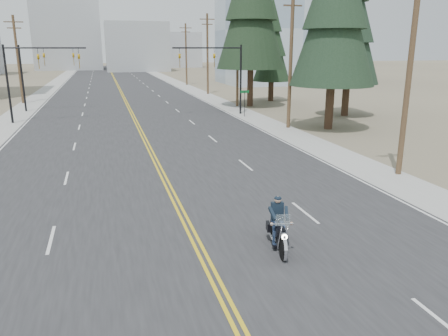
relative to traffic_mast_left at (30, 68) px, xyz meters
name	(u,v)px	position (x,y,z in m)	size (l,w,h in m)	color
ground_plane	(212,275)	(8.98, -32.00, -4.94)	(400.00, 400.00, 0.00)	#776D56
road	(118,87)	(8.98, 38.00, -4.93)	(20.00, 200.00, 0.01)	#303033
sidewalk_left	(50,88)	(-2.52, 38.00, -4.93)	(3.00, 200.00, 0.01)	#A5A5A0
sidewalk_right	(182,85)	(20.48, 38.00, -4.93)	(3.00, 200.00, 0.01)	#A5A5A0
traffic_mast_left	(30,68)	(0.00, 0.00, 0.00)	(7.10, 0.26, 7.00)	black
traffic_mast_right	(222,66)	(17.95, 0.00, 0.00)	(7.10, 0.26, 7.00)	black
traffic_mast_far	(38,66)	(-0.33, 8.00, -0.06)	(6.10, 0.26, 7.00)	black
street_sign	(245,99)	(19.78, -2.00, -3.13)	(0.90, 0.06, 2.62)	black
utility_pole_a	(410,67)	(21.48, -24.00, 0.79)	(2.20, 0.30, 11.00)	brown
utility_pole_b	(291,57)	(21.48, -9.00, 1.05)	(2.20, 0.30, 11.50)	brown
utility_pole_c	(238,57)	(21.48, 6.00, 0.79)	(2.20, 0.30, 11.00)	brown
utility_pole_d	(208,53)	(21.48, 21.00, 1.05)	(2.20, 0.30, 11.50)	brown
utility_pole_e	(186,53)	(21.48, 38.00, 0.79)	(2.20, 0.30, 11.00)	brown
utility_pole_left	(18,58)	(-3.52, 16.00, 0.54)	(2.20, 0.30, 10.50)	brown
glass_building	(285,30)	(40.98, 38.00, 5.06)	(24.00, 16.00, 20.00)	#9EB5CC
haze_bldg_b	(137,47)	(16.98, 93.00, 2.06)	(18.00, 14.00, 14.00)	#ADB2B7
haze_bldg_c	(255,40)	(48.98, 78.00, 4.06)	(16.00, 12.00, 18.00)	#B7BCC6
haze_bldg_d	(67,27)	(-3.02, 108.00, 8.06)	(20.00, 15.00, 26.00)	#ADB2B7
haze_bldg_e	(179,50)	(33.98, 118.00, 1.06)	(14.00, 14.00, 12.00)	#B7BCC6
motorcyclist	(279,224)	(11.61, -30.81, -4.04)	(0.99, 2.31, 1.80)	black
conifer_mid	(351,20)	(29.90, -3.96, 4.35)	(6.07, 6.07, 16.18)	#382619
conifer_far	(272,43)	(27.37, 10.23, 2.38)	(4.76, 4.76, 12.75)	#382619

